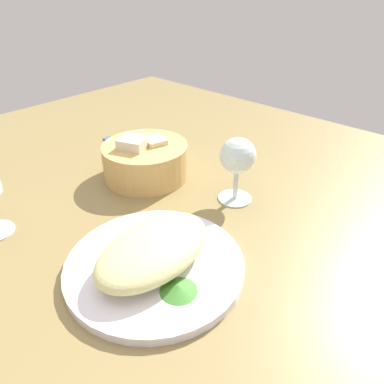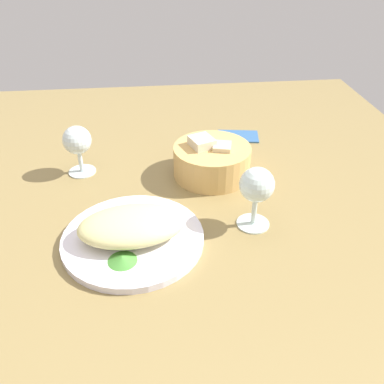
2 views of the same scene
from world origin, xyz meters
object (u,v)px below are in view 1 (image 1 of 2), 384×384
(bread_basket, at_px, (145,160))
(wine_glass_near, at_px, (238,159))
(plate, at_px, (155,265))
(folded_napkin, at_px, (128,137))

(bread_basket, height_order, wine_glass_near, wine_glass_near)
(plate, height_order, bread_basket, bread_basket)
(plate, bearing_deg, folded_napkin, 55.46)
(plate, relative_size, bread_basket, 1.49)
(plate, distance_m, bread_basket, 0.29)
(bread_basket, xyz_separation_m, wine_glass_near, (0.05, -0.19, 0.05))
(bread_basket, bearing_deg, wine_glass_near, -74.31)
(plate, bearing_deg, wine_glass_near, 6.59)
(wine_glass_near, relative_size, folded_napkin, 1.15)
(wine_glass_near, bearing_deg, folded_napkin, 82.96)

